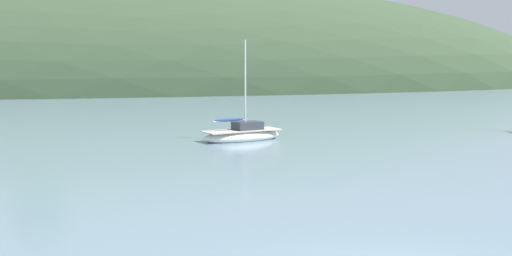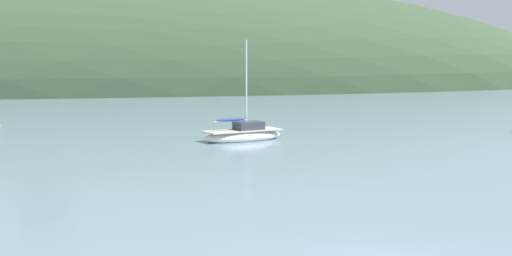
{
  "view_description": "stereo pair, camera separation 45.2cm",
  "coord_description": "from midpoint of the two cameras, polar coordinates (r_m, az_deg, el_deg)",
  "views": [
    {
      "loc": [
        -5.67,
        -15.47,
        5.25
      ],
      "look_at": [
        0.0,
        20.0,
        1.2
      ],
      "focal_mm": 52.18,
      "sensor_mm": 36.0,
      "label": 1
    },
    {
      "loc": [
        -5.23,
        -15.54,
        5.25
      ],
      "look_at": [
        0.0,
        20.0,
        1.2
      ],
      "focal_mm": 52.18,
      "sensor_mm": 36.0,
      "label": 2
    }
  ],
  "objects": [
    {
      "name": "sailboat_white_near",
      "position": [
        40.8,
        -1.39,
        -0.52
      ],
      "size": [
        5.0,
        3.28,
        5.66
      ],
      "color": "white",
      "rests_on": "ground"
    }
  ]
}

